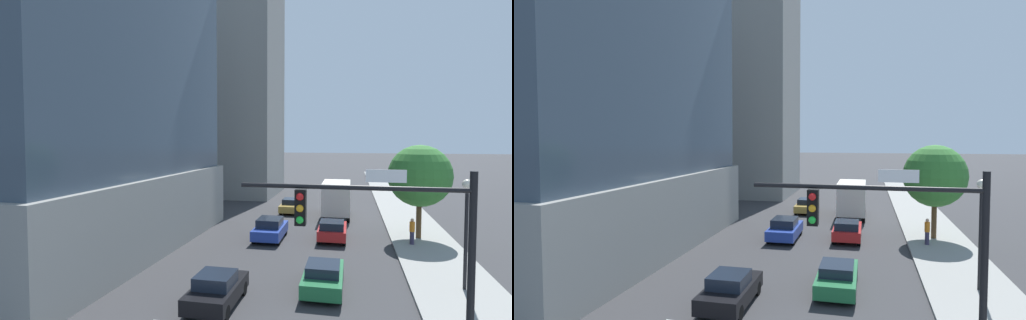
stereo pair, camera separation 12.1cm
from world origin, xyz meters
The scene contains 12 objects.
sidewalk centered at (8.63, 20.00, 0.07)m, with size 4.29×120.00×0.15m, color gray.
construction_building centered at (-12.74, 41.58, 19.13)m, with size 16.86×12.88×42.28m.
traffic_light_pole centered at (4.76, 2.22, 4.46)m, with size 6.54×0.48×6.17m.
street_lamp centered at (8.92, 10.75, 3.58)m, with size 0.44×0.44×5.16m.
street_tree centered at (8.42, 20.83, 4.56)m, with size 4.36×4.36×6.60m.
car_black centered at (-1.87, 6.68, 0.71)m, with size 1.82×4.05×1.46m.
car_gold centered at (-1.87, 29.48, 0.68)m, with size 1.93×4.21×1.36m.
car_red centered at (2.47, 19.26, 0.75)m, with size 1.91×4.09×1.49m.
car_blue centered at (-1.87, 18.61, 0.76)m, with size 1.94×4.38×1.54m.
car_green centered at (2.47, 9.54, 0.68)m, with size 1.81×4.37×1.37m.
box_truck centered at (2.47, 28.00, 1.84)m, with size 2.40×7.04×3.33m.
pedestrian_orange_shirt centered at (7.71, 18.83, 1.04)m, with size 0.34×0.34×1.74m.
Camera 1 is at (3.66, -9.67, 7.18)m, focal length 28.64 mm.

